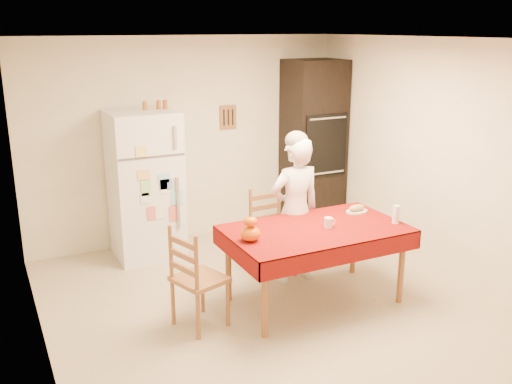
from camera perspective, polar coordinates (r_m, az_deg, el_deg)
floor at (r=5.54m, az=1.49°, el=-11.72°), size 4.50×4.50×0.00m
room_shell at (r=5.00m, az=1.62°, el=4.95°), size 4.02×4.52×2.51m
refrigerator at (r=6.65m, az=-11.02°, el=0.70°), size 0.75×0.74×1.70m
oven_cabinet at (r=7.53m, az=5.74°, el=4.69°), size 0.70×0.62×2.20m
dining_table at (r=5.47m, az=5.97°, el=-4.26°), size 1.70×1.00×0.76m
chair_far at (r=6.14m, az=1.40°, el=-3.66°), size 0.45×0.43×0.95m
chair_left at (r=5.06m, az=-6.24°, el=-8.28°), size 0.51×0.52×0.95m
seated_woman at (r=5.89m, az=3.94°, el=-1.88°), size 0.57×0.37×1.55m
coffee_mug at (r=5.44m, az=7.24°, el=-3.07°), size 0.08×0.08×0.10m
pumpkin_lower at (r=5.07m, az=-0.56°, el=-4.18°), size 0.18×0.18×0.14m
pumpkin_upper at (r=5.03m, az=-0.56°, el=-2.96°), size 0.12×0.12×0.09m
wine_glass at (r=5.68m, az=13.83°, el=-2.19°), size 0.07×0.07×0.18m
bread_plate at (r=5.94m, az=10.03°, el=-1.93°), size 0.24×0.24×0.02m
bread_loaf at (r=5.93m, az=10.05°, el=-1.56°), size 0.18×0.10×0.06m
spice_jar_left at (r=6.54m, az=-11.06°, el=8.49°), size 0.05×0.05×0.10m
spice_jar_mid at (r=6.58m, az=-9.72°, el=8.60°), size 0.05×0.05×0.10m
spice_jar_right at (r=6.60m, az=-9.08°, el=8.66°), size 0.05×0.05×0.10m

